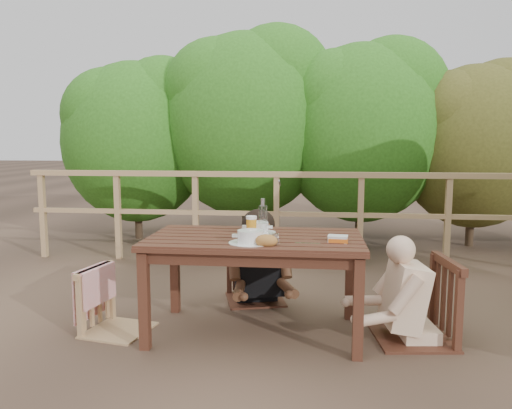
# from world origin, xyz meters

# --- Properties ---
(ground) EXTENTS (60.00, 60.00, 0.00)m
(ground) POSITION_xyz_m (0.00, 0.00, 0.00)
(ground) COLOR brown
(ground) RESTS_ON ground
(table) EXTENTS (1.45, 0.82, 0.67)m
(table) POSITION_xyz_m (0.00, 0.00, 0.34)
(table) COLOR #3D1F14
(table) RESTS_ON ground
(chair_left) EXTENTS (0.50, 0.50, 0.85)m
(chair_left) POSITION_xyz_m (-0.96, -0.09, 0.43)
(chair_left) COLOR #A88258
(chair_left) RESTS_ON ground
(chair_far) EXTENTS (0.57, 0.57, 0.93)m
(chair_far) POSITION_xyz_m (-0.08, 0.70, 0.47)
(chair_far) COLOR #3D1F14
(chair_far) RESTS_ON ground
(chair_right) EXTENTS (0.58, 0.58, 1.04)m
(chair_right) POSITION_xyz_m (1.07, 0.02, 0.52)
(chair_right) COLOR #3D1F14
(chair_right) RESTS_ON ground
(woman) EXTENTS (0.63, 0.70, 1.21)m
(woman) POSITION_xyz_m (-0.08, 0.72, 0.60)
(woman) COLOR black
(woman) RESTS_ON ground
(diner_right) EXTENTS (0.63, 0.54, 1.17)m
(diner_right) POSITION_xyz_m (1.10, 0.02, 0.58)
(diner_right) COLOR beige
(diner_right) RESTS_ON ground
(railing) EXTENTS (5.60, 0.10, 1.01)m
(railing) POSITION_xyz_m (0.00, 2.00, 0.51)
(railing) COLOR #A88258
(railing) RESTS_ON ground
(hedge_row) EXTENTS (6.60, 1.60, 3.80)m
(hedge_row) POSITION_xyz_m (0.40, 3.20, 1.90)
(hedge_row) COLOR #275B17
(hedge_row) RESTS_ON ground
(soup_near) EXTENTS (0.28, 0.28, 0.09)m
(soup_near) POSITION_xyz_m (-0.01, -0.21, 0.72)
(soup_near) COLOR white
(soup_near) RESTS_ON table
(soup_far) EXTENTS (0.26, 0.26, 0.09)m
(soup_far) POSITION_xyz_m (-0.00, 0.16, 0.72)
(soup_far) COLOR white
(soup_far) RESTS_ON table
(bread_roll) EXTENTS (0.14, 0.11, 0.08)m
(bread_roll) POSITION_xyz_m (0.10, -0.28, 0.71)
(bread_roll) COLOR #A26D32
(bread_roll) RESTS_ON table
(beer_glass) EXTENTS (0.08, 0.08, 0.15)m
(beer_glass) POSITION_xyz_m (-0.03, 0.06, 0.74)
(beer_glass) COLOR orange
(beer_glass) RESTS_ON table
(bottle) EXTENTS (0.06, 0.06, 0.26)m
(bottle) POSITION_xyz_m (0.04, 0.11, 0.80)
(bottle) COLOR white
(bottle) RESTS_ON table
(tumbler) EXTENTS (0.07, 0.07, 0.08)m
(tumbler) POSITION_xyz_m (0.15, -0.22, 0.71)
(tumbler) COLOR silver
(tumbler) RESTS_ON table
(butter_tub) EXTENTS (0.14, 0.11, 0.05)m
(butter_tub) POSITION_xyz_m (0.55, -0.12, 0.70)
(butter_tub) COLOR white
(butter_tub) RESTS_ON table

